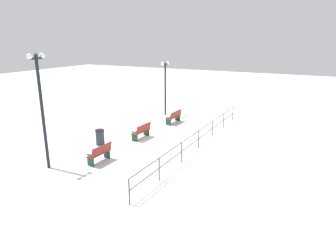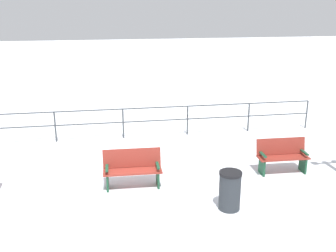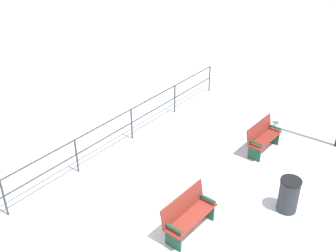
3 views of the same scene
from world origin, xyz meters
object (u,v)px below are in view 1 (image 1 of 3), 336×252
object	(u,v)px
lamppost_near	(165,78)
trash_bin	(100,137)
bench_second	(142,131)
bench_third	(100,153)
bench_nearest	(174,117)
lamppost_middle	(41,100)

from	to	relation	value
lamppost_near	trash_bin	world-z (taller)	lamppost_near
bench_second	bench_third	xyz separation A→B (m)	(-0.18, 4.05, 0.00)
bench_nearest	lamppost_middle	xyz separation A→B (m)	(1.70, 9.74, 2.76)
bench_nearest	lamppost_middle	world-z (taller)	lamppost_middle
lamppost_middle	bench_nearest	bearing A→B (deg)	-99.92
bench_nearest	bench_third	bearing A→B (deg)	91.60
lamppost_middle	lamppost_near	bearing A→B (deg)	-90.00
lamppost_near	trash_bin	distance (m)	8.29
trash_bin	bench_nearest	bearing A→B (deg)	-105.34
lamppost_near	lamppost_middle	distance (m)	11.59
bench_second	lamppost_near	bearing A→B (deg)	-73.41
bench_nearest	bench_third	size ratio (longest dim) A/B	1.17
bench_second	trash_bin	size ratio (longest dim) A/B	1.64
lamppost_near	lamppost_middle	bearing A→B (deg)	90.00
bench_nearest	bench_second	xyz separation A→B (m)	(0.16, 4.05, 0.00)
bench_third	trash_bin	size ratio (longest dim) A/B	1.54
lamppost_near	trash_bin	size ratio (longest dim) A/B	4.66
bench_nearest	lamppost_middle	distance (m)	10.26
bench_third	trash_bin	distance (m)	2.63
bench_nearest	bench_second	size ratio (longest dim) A/B	1.10
lamppost_near	trash_bin	bearing A→B (deg)	90.25
bench_nearest	bench_third	world-z (taller)	bench_third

